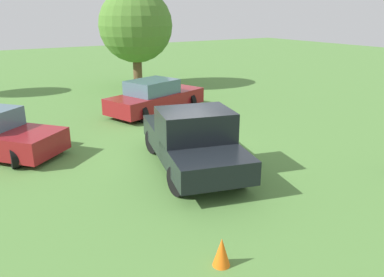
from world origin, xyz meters
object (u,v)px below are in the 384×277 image
pickup_truck (193,139)px  tree_back_left (136,26)px  sedan_near (155,97)px  traffic_cone (222,252)px

pickup_truck → tree_back_left: tree_back_left is taller
sedan_near → tree_back_left: (-5.91, 1.82, 2.83)m
traffic_cone → sedan_near: bearing=159.4°
tree_back_left → pickup_truck: bearing=-17.3°
pickup_truck → tree_back_left: 13.16m
sedan_near → traffic_cone: sedan_near is taller
tree_back_left → traffic_cone: tree_back_left is taller
tree_back_left → traffic_cone: size_ratio=10.21×
sedan_near → tree_back_left: tree_back_left is taller
pickup_truck → tree_back_left: bearing=-2.1°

